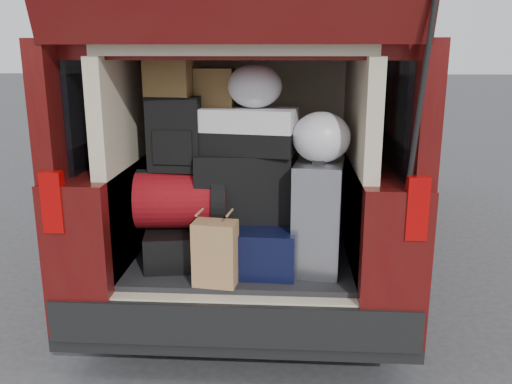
# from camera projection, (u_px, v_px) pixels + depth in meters

# --- Properties ---
(ground) EXTENTS (80.00, 80.00, 0.00)m
(ground) POSITION_uv_depth(u_px,v_px,m) (240.00, 359.00, 3.12)
(ground) COLOR #363638
(ground) RESTS_ON ground
(minivan) EXTENTS (1.90, 5.35, 2.77)m
(minivan) POSITION_uv_depth(u_px,v_px,m) (258.00, 148.00, 4.69)
(minivan) COLOR black
(minivan) RESTS_ON ground
(load_floor) EXTENTS (1.24, 1.05, 0.55)m
(load_floor) POSITION_uv_depth(u_px,v_px,m) (243.00, 294.00, 3.32)
(load_floor) COLOR black
(load_floor) RESTS_ON ground
(black_hardshell) EXTENTS (0.44, 0.55, 0.20)m
(black_hardshell) POSITION_uv_depth(u_px,v_px,m) (179.00, 242.00, 3.13)
(black_hardshell) COLOR black
(black_hardshell) RESTS_ON load_floor
(navy_hardshell) EXTENTS (0.49, 0.59, 0.25)m
(navy_hardshell) POSITION_uv_depth(u_px,v_px,m) (254.00, 241.00, 3.07)
(navy_hardshell) COLOR black
(navy_hardshell) RESTS_ON load_floor
(silver_roller) EXTENTS (0.30, 0.43, 0.60)m
(silver_roller) POSITION_uv_depth(u_px,v_px,m) (318.00, 215.00, 2.96)
(silver_roller) COLOR white
(silver_roller) RESTS_ON load_floor
(kraft_bag) EXTENTS (0.23, 0.17, 0.34)m
(kraft_bag) POSITION_uv_depth(u_px,v_px,m) (215.00, 253.00, 2.77)
(kraft_bag) COLOR #AF7B4F
(kraft_bag) RESTS_ON load_floor
(red_duffel) EXTENTS (0.52, 0.37, 0.33)m
(red_duffel) POSITION_uv_depth(u_px,v_px,m) (182.00, 199.00, 3.05)
(red_duffel) COLOR maroon
(red_duffel) RESTS_ON black_hardshell
(black_soft_case) EXTENTS (0.54, 0.34, 0.38)m
(black_soft_case) POSITION_uv_depth(u_px,v_px,m) (243.00, 185.00, 3.06)
(black_soft_case) COLOR black
(black_soft_case) RESTS_ON navy_hardshell
(backpack) EXTENTS (0.30, 0.19, 0.41)m
(backpack) POSITION_uv_depth(u_px,v_px,m) (176.00, 134.00, 2.98)
(backpack) COLOR black
(backpack) RESTS_ON red_duffel
(twotone_duffel) EXTENTS (0.59, 0.37, 0.25)m
(twotone_duffel) POSITION_uv_depth(u_px,v_px,m) (246.00, 131.00, 2.97)
(twotone_duffel) COLOR white
(twotone_duffel) RESTS_ON black_soft_case
(grocery_sack_lower) EXTENTS (0.25, 0.21, 0.22)m
(grocery_sack_lower) POSITION_uv_depth(u_px,v_px,m) (169.00, 75.00, 2.90)
(grocery_sack_lower) COLOR brown
(grocery_sack_lower) RESTS_ON backpack
(grocery_sack_upper) EXTENTS (0.22, 0.18, 0.21)m
(grocery_sack_upper) POSITION_uv_depth(u_px,v_px,m) (215.00, 87.00, 3.00)
(grocery_sack_upper) COLOR brown
(grocery_sack_upper) RESTS_ON twotone_duffel
(plastic_bag_center) EXTENTS (0.30, 0.28, 0.24)m
(plastic_bag_center) POSITION_uv_depth(u_px,v_px,m) (255.00, 86.00, 2.91)
(plastic_bag_center) COLOR white
(plastic_bag_center) RESTS_ON twotone_duffel
(plastic_bag_right) EXTENTS (0.34, 0.32, 0.27)m
(plastic_bag_right) POSITION_uv_depth(u_px,v_px,m) (321.00, 137.00, 2.84)
(plastic_bag_right) COLOR white
(plastic_bag_right) RESTS_ON silver_roller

